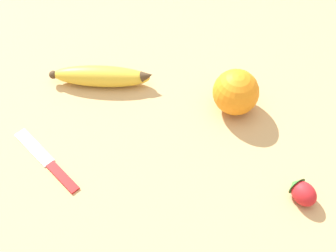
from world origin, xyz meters
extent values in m
plane|color=tan|center=(0.00, 0.00, 0.00)|extent=(3.00, 3.00, 0.00)
ellipsoid|color=gold|center=(0.00, 0.18, 0.02)|extent=(0.18, 0.15, 0.04)
cone|color=#47331E|center=(0.07, 0.13, 0.03)|extent=(0.04, 0.03, 0.03)
sphere|color=#47331E|center=(-0.08, 0.24, 0.02)|extent=(0.02, 0.02, 0.02)
sphere|color=orange|center=(0.19, -0.01, 0.04)|extent=(0.09, 0.09, 0.09)
ellipsoid|color=red|center=(0.16, -0.23, 0.02)|extent=(0.04, 0.05, 0.04)
cone|color=#337A33|center=(0.16, -0.20, 0.02)|extent=(0.03, 0.01, 0.03)
cube|color=silver|center=(-0.18, 0.11, 0.00)|extent=(0.04, 0.10, 0.00)
cube|color=red|center=(-0.16, 0.02, 0.00)|extent=(0.03, 0.08, 0.01)
camera|label=1|loc=(-0.23, -0.43, 0.69)|focal=50.00mm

